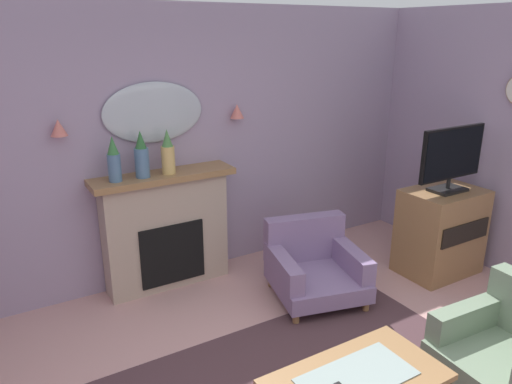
% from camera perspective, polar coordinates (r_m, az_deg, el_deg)
% --- Properties ---
extents(wall_back, '(6.97, 0.10, 2.68)m').
position_cam_1_polar(wall_back, '(4.81, -10.85, 5.07)').
color(wall_back, '#9E8CA8').
rests_on(wall_back, ground).
extents(fireplace, '(1.36, 0.36, 1.16)m').
position_cam_1_polar(fireplace, '(4.81, -10.49, -4.57)').
color(fireplace, tan).
rests_on(fireplace, ground).
extents(mantel_vase_centre, '(0.12, 0.12, 0.41)m').
position_cam_1_polar(mantel_vase_centre, '(4.41, -16.41, 3.59)').
color(mantel_vase_centre, '#4C7093').
rests_on(mantel_vase_centre, fireplace).
extents(mantel_vase_left, '(0.13, 0.13, 0.43)m').
position_cam_1_polar(mantel_vase_left, '(4.48, -13.33, 4.06)').
color(mantel_vase_left, '#4C7093').
rests_on(mantel_vase_left, fireplace).
extents(mantel_vase_right, '(0.13, 0.13, 0.42)m').
position_cam_1_polar(mantel_vase_right, '(4.56, -10.34, 4.46)').
color(mantel_vase_right, tan).
rests_on(mantel_vase_right, fireplace).
extents(wall_mirror, '(0.96, 0.06, 0.56)m').
position_cam_1_polar(wall_mirror, '(4.63, -11.95, 9.15)').
color(wall_mirror, '#B2BCC6').
extents(wall_sconce_left, '(0.14, 0.14, 0.14)m').
position_cam_1_polar(wall_sconce_left, '(4.39, -22.26, 7.03)').
color(wall_sconce_left, '#D17066').
extents(wall_sconce_right, '(0.14, 0.14, 0.14)m').
position_cam_1_polar(wall_sconce_right, '(4.93, -2.25, 9.49)').
color(wall_sconce_right, '#D17066').
extents(armchair_by_coffee_table, '(0.98, 0.99, 0.71)m').
position_cam_1_polar(armchair_by_coffee_table, '(4.70, 6.78, -8.51)').
color(armchair_by_coffee_table, gray).
rests_on(armchair_by_coffee_table, ground).
extents(tv_cabinet, '(0.80, 0.57, 0.90)m').
position_cam_1_polar(tv_cabinet, '(5.38, 20.91, -4.37)').
color(tv_cabinet, olive).
rests_on(tv_cabinet, ground).
extents(tv_flatscreen, '(0.84, 0.24, 0.65)m').
position_cam_1_polar(tv_flatscreen, '(5.13, 22.09, 3.79)').
color(tv_flatscreen, black).
rests_on(tv_flatscreen, tv_cabinet).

